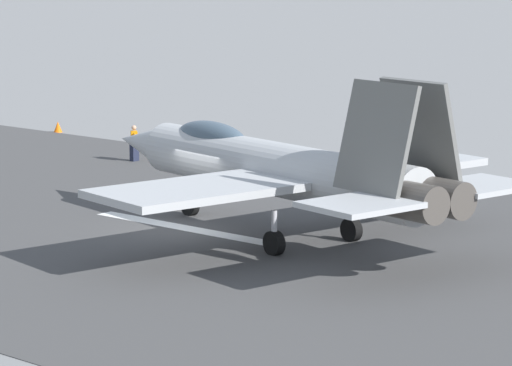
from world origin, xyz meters
name	(u,v)px	position (x,y,z in m)	size (l,w,h in m)	color
ground_plane	(185,229)	(0.00, 0.00, 0.00)	(400.00, 400.00, 0.00)	slate
runway_strip	(185,228)	(-0.02, 0.00, 0.01)	(240.00, 26.00, 0.02)	#424242
fighter_jet	(279,167)	(-3.46, -0.79, 2.35)	(17.47, 14.40, 5.55)	#ABAEB0
crew_person	(134,143)	(11.76, -9.04, 0.81)	(0.56, 0.50, 1.62)	#1E2338
marker_cone_mid	(338,163)	(3.60, -13.22, 0.28)	(0.44, 0.44, 0.55)	orange
marker_cone_far	(58,127)	(21.71, -13.22, 0.28)	(0.44, 0.44, 0.55)	orange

